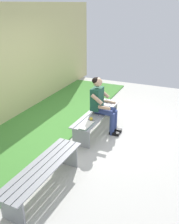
# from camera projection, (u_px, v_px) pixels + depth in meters

# --- Properties ---
(ground_plane) EXTENTS (10.00, 7.00, 0.04)m
(ground_plane) POSITION_uv_depth(u_px,v_px,m) (125.00, 167.00, 4.46)
(ground_plane) COLOR beige
(grass_strip) EXTENTS (9.00, 1.96, 0.03)m
(grass_strip) POSITION_uv_depth(u_px,v_px,m) (20.00, 139.00, 5.32)
(grass_strip) COLOR #478C38
(grass_strip) RESTS_ON ground
(bench_near) EXTENTS (1.82, 0.49, 0.44)m
(bench_near) POSITION_uv_depth(u_px,v_px,m) (97.00, 117.00, 5.59)
(bench_near) COLOR gray
(bench_near) RESTS_ON ground
(bench_far) EXTENTS (1.69, 0.49, 0.44)m
(bench_far) POSITION_uv_depth(u_px,v_px,m) (43.00, 172.00, 3.78)
(bench_far) COLOR gray
(bench_far) RESTS_ON ground
(person_seated) EXTENTS (0.50, 0.69, 1.25)m
(person_seated) POSITION_uv_depth(u_px,v_px,m) (102.00, 103.00, 5.45)
(person_seated) COLOR #1E513D
(person_seated) RESTS_ON ground
(apple) EXTENTS (0.08, 0.08, 0.08)m
(apple) POSITION_uv_depth(u_px,v_px,m) (91.00, 119.00, 5.17)
(apple) COLOR gold
(apple) RESTS_ON bench_near
(book_open) EXTENTS (0.42, 0.17, 0.02)m
(book_open) POSITION_uv_depth(u_px,v_px,m) (87.00, 125.00, 4.95)
(book_open) COLOR white
(book_open) RESTS_ON bench_near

